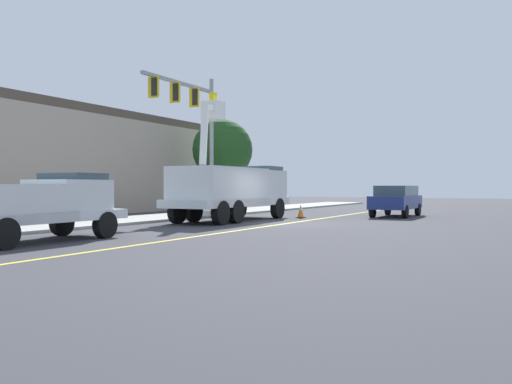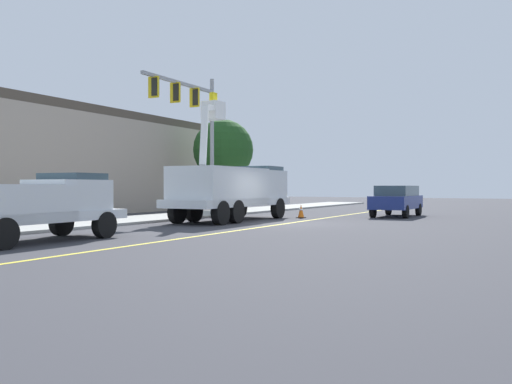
% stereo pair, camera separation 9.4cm
% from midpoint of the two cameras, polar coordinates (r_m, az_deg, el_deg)
% --- Properties ---
extents(ground, '(120.00, 120.00, 0.00)m').
position_cam_midpoint_polar(ground, '(24.42, 3.11, -3.28)').
color(ground, '#38383D').
extents(sidewalk_far_side, '(60.11, 6.91, 0.12)m').
position_cam_midpoint_polar(sidewalk_far_side, '(28.19, -10.46, -2.66)').
color(sidewalk_far_side, '#9E9E99').
rests_on(sidewalk_far_side, ground).
extents(lane_centre_stripe, '(49.93, 2.92, 0.01)m').
position_cam_midpoint_polar(lane_centre_stripe, '(24.42, 3.11, -3.27)').
color(lane_centre_stripe, yellow).
rests_on(lane_centre_stripe, ground).
extents(utility_bucket_truck, '(8.33, 3.49, 6.37)m').
position_cam_midpoint_polar(utility_bucket_truck, '(26.50, -2.59, 0.47)').
color(utility_bucket_truck, silver).
rests_on(utility_bucket_truck, ground).
extents(service_pickup_truck, '(5.71, 2.44, 2.06)m').
position_cam_midpoint_polar(service_pickup_truck, '(17.43, -22.04, -1.17)').
color(service_pickup_truck, silver).
rests_on(service_pickup_truck, ground).
extents(passing_minivan, '(4.90, 2.17, 1.69)m').
position_cam_midpoint_polar(passing_minivan, '(31.14, 14.25, -0.68)').
color(passing_minivan, navy).
rests_on(passing_minivan, ground).
extents(traffic_cone_mid_front, '(0.40, 0.40, 0.72)m').
position_cam_midpoint_polar(traffic_cone_mid_front, '(28.77, 4.56, -2.00)').
color(traffic_cone_mid_front, black).
rests_on(traffic_cone_mid_front, ground).
extents(traffic_signal_mast, '(6.10, 0.75, 7.60)m').
position_cam_midpoint_polar(traffic_signal_mast, '(29.23, -6.72, 7.91)').
color(traffic_signal_mast, gray).
rests_on(traffic_signal_mast, ground).
extents(commercial_building_backdrop, '(18.79, 10.19, 6.31)m').
position_cam_midpoint_polar(commercial_building_backdrop, '(36.97, -19.73, 2.87)').
color(commercial_building_backdrop, '#A89989').
rests_on(commercial_building_backdrop, ground).
extents(street_tree_right, '(4.04, 4.04, 6.14)m').
position_cam_midpoint_polar(street_tree_right, '(36.97, -3.58, 4.39)').
color(street_tree_right, brown).
rests_on(street_tree_right, ground).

